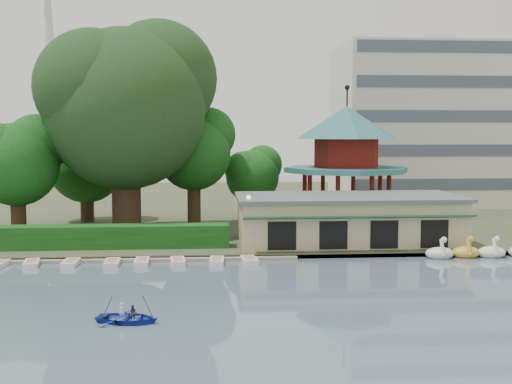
{
  "coord_description": "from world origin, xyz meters",
  "views": [
    {
      "loc": [
        -1.67,
        -30.36,
        9.52
      ],
      "look_at": [
        2.0,
        18.0,
        5.0
      ],
      "focal_mm": 45.0,
      "sensor_mm": 36.0,
      "label": 1
    }
  ],
  "objects": [
    {
      "name": "hedge",
      "position": [
        -15.0,
        20.5,
        1.3
      ],
      "size": [
        30.0,
        2.0,
        1.8
      ],
      "primitive_type": "cube",
      "color": "#185118",
      "rests_on": "shore"
    },
    {
      "name": "lamp_post",
      "position": [
        1.5,
        19.0,
        3.34
      ],
      "size": [
        0.36,
        0.36,
        4.28
      ],
      "color": "black",
      "rests_on": "shore"
    },
    {
      "name": "boathouse",
      "position": [
        10.0,
        21.97,
        2.37
      ],
      "size": [
        18.6,
        9.39,
        3.9
      ],
      "color": "#C4B68E",
      "rests_on": "shore"
    },
    {
      "name": "small_trees",
      "position": [
        -13.36,
        31.47,
        6.73
      ],
      "size": [
        39.24,
        17.56,
        11.59
      ],
      "color": "#3A281C",
      "rests_on": "shore"
    },
    {
      "name": "pavilion",
      "position": [
        12.0,
        32.0,
        7.48
      ],
      "size": [
        12.4,
        12.4,
        13.5
      ],
      "color": "#C4B68E",
      "rests_on": "shore"
    },
    {
      "name": "rowboat_with_passengers",
      "position": [
        -5.73,
        1.49,
        0.46
      ],
      "size": [
        5.0,
        4.07,
        2.01
      ],
      "color": "#223AAB",
      "rests_on": "ground"
    },
    {
      "name": "big_tree",
      "position": [
        -8.8,
        28.23,
        12.55
      ],
      "size": [
        15.87,
        14.79,
        19.5
      ],
      "color": "#3A281C",
      "rests_on": "shore"
    },
    {
      "name": "shore",
      "position": [
        0.0,
        52.0,
        0.2
      ],
      "size": [
        220.0,
        70.0,
        0.4
      ],
      "primitive_type": "cube",
      "color": "#424930",
      "rests_on": "ground"
    },
    {
      "name": "moored_rowboats",
      "position": [
        -12.77,
        15.78,
        0.18
      ],
      "size": [
        29.37,
        2.65,
        0.36
      ],
      "color": "white",
      "rests_on": "ground"
    },
    {
      "name": "embankment",
      "position": [
        0.0,
        17.3,
        0.15
      ],
      "size": [
        220.0,
        0.6,
        0.3
      ],
      "primitive_type": "cube",
      "color": "gray",
      "rests_on": "ground"
    },
    {
      "name": "office_building",
      "position": [
        32.67,
        49.0,
        9.73
      ],
      "size": [
        38.0,
        18.0,
        20.0
      ],
      "color": "silver",
      "rests_on": "shore"
    },
    {
      "name": "ground_plane",
      "position": [
        0.0,
        0.0,
        0.0
      ],
      "size": [
        220.0,
        220.0,
        0.0
      ],
      "primitive_type": "plane",
      "color": "slate",
      "rests_on": "ground"
    },
    {
      "name": "dock",
      "position": [
        -12.0,
        17.2,
        0.12
      ],
      "size": [
        34.0,
        1.6,
        0.24
      ],
      "primitive_type": "cube",
      "color": "gray",
      "rests_on": "ground"
    },
    {
      "name": "broadcast_tower",
      "position": [
        -42.0,
        140.0,
        33.98
      ],
      "size": [
        8.0,
        8.0,
        96.0
      ],
      "color": "silver",
      "rests_on": "ground"
    }
  ]
}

